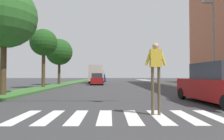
{
  "coord_description": "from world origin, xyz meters",
  "views": [
    {
      "loc": [
        -0.73,
        2.78,
        1.36
      ],
      "look_at": [
        -0.57,
        18.87,
        1.84
      ],
      "focal_mm": 29.53,
      "sensor_mm": 36.0,
      "label": 1
    }
  ],
  "objects_px": {
    "tree_far": "(44,43)",
    "traffic_light_gantry": "(38,5)",
    "pedestrian_performer": "(156,67)",
    "sedan_midblock": "(97,79)",
    "street_lamp_right": "(212,37)",
    "truck_box_delivery": "(97,74)",
    "suv_crossing": "(218,84)",
    "tree_distant": "(59,52)",
    "sedan_distant": "(101,78)",
    "tree_mid": "(4,16)"
  },
  "relations": [
    {
      "from": "tree_far",
      "to": "traffic_light_gantry",
      "type": "xyz_separation_m",
      "value": [
        4.01,
        -11.74,
        -0.45
      ]
    },
    {
      "from": "pedestrian_performer",
      "to": "sedan_midblock",
      "type": "distance_m",
      "value": 20.83
    },
    {
      "from": "street_lamp_right",
      "to": "truck_box_delivery",
      "type": "height_order",
      "value": "street_lamp_right"
    },
    {
      "from": "suv_crossing",
      "to": "truck_box_delivery",
      "type": "height_order",
      "value": "truck_box_delivery"
    },
    {
      "from": "tree_far",
      "to": "tree_distant",
      "type": "relative_size",
      "value": 0.95
    },
    {
      "from": "tree_distant",
      "to": "sedan_distant",
      "type": "height_order",
      "value": "tree_distant"
    },
    {
      "from": "tree_far",
      "to": "street_lamp_right",
      "type": "xyz_separation_m",
      "value": [
        15.67,
        -4.38,
        -0.24
      ]
    },
    {
      "from": "tree_far",
      "to": "tree_distant",
      "type": "bearing_deg",
      "value": 91.82
    },
    {
      "from": "tree_far",
      "to": "tree_distant",
      "type": "height_order",
      "value": "tree_distant"
    },
    {
      "from": "tree_mid",
      "to": "pedestrian_performer",
      "type": "height_order",
      "value": "tree_mid"
    },
    {
      "from": "suv_crossing",
      "to": "sedan_distant",
      "type": "bearing_deg",
      "value": 102.29
    },
    {
      "from": "street_lamp_right",
      "to": "traffic_light_gantry",
      "type": "bearing_deg",
      "value": -147.76
    },
    {
      "from": "suv_crossing",
      "to": "sedan_midblock",
      "type": "relative_size",
      "value": 1.1
    },
    {
      "from": "tree_mid",
      "to": "tree_far",
      "type": "height_order",
      "value": "tree_mid"
    },
    {
      "from": "tree_distant",
      "to": "truck_box_delivery",
      "type": "xyz_separation_m",
      "value": [
        4.94,
        6.4,
        -3.08
      ]
    },
    {
      "from": "sedan_distant",
      "to": "sedan_midblock",
      "type": "bearing_deg",
      "value": -89.68
    },
    {
      "from": "pedestrian_performer",
      "to": "tree_far",
      "type": "bearing_deg",
      "value": 123.24
    },
    {
      "from": "tree_distant",
      "to": "sedan_distant",
      "type": "relative_size",
      "value": 1.53
    },
    {
      "from": "tree_mid",
      "to": "tree_far",
      "type": "distance_m",
      "value": 7.92
    },
    {
      "from": "tree_mid",
      "to": "suv_crossing",
      "type": "bearing_deg",
      "value": -13.97
    },
    {
      "from": "pedestrian_performer",
      "to": "suv_crossing",
      "type": "height_order",
      "value": "pedestrian_performer"
    },
    {
      "from": "tree_distant",
      "to": "truck_box_delivery",
      "type": "distance_m",
      "value": 8.65
    },
    {
      "from": "traffic_light_gantry",
      "to": "street_lamp_right",
      "type": "distance_m",
      "value": 13.79
    },
    {
      "from": "pedestrian_performer",
      "to": "tree_mid",
      "type": "bearing_deg",
      "value": 147.38
    },
    {
      "from": "tree_far",
      "to": "traffic_light_gantry",
      "type": "distance_m",
      "value": 12.41
    },
    {
      "from": "pedestrian_performer",
      "to": "truck_box_delivery",
      "type": "relative_size",
      "value": 0.4
    },
    {
      "from": "sedan_distant",
      "to": "street_lamp_right",
      "type": "bearing_deg",
      "value": -68.08
    },
    {
      "from": "tree_far",
      "to": "pedestrian_performer",
      "type": "height_order",
      "value": "tree_far"
    },
    {
      "from": "tree_distant",
      "to": "street_lamp_right",
      "type": "height_order",
      "value": "street_lamp_right"
    },
    {
      "from": "sedan_distant",
      "to": "tree_far",
      "type": "bearing_deg",
      "value": -103.22
    },
    {
      "from": "tree_far",
      "to": "pedestrian_performer",
      "type": "bearing_deg",
      "value": -56.76
    },
    {
      "from": "tree_distant",
      "to": "sedan_midblock",
      "type": "height_order",
      "value": "tree_distant"
    },
    {
      "from": "tree_far",
      "to": "truck_box_delivery",
      "type": "distance_m",
      "value": 14.39
    },
    {
      "from": "tree_far",
      "to": "truck_box_delivery",
      "type": "height_order",
      "value": "tree_far"
    },
    {
      "from": "street_lamp_right",
      "to": "sedan_midblock",
      "type": "distance_m",
      "value": 16.12
    },
    {
      "from": "tree_distant",
      "to": "suv_crossing",
      "type": "distance_m",
      "value": 21.97
    },
    {
      "from": "tree_far",
      "to": "sedan_midblock",
      "type": "bearing_deg",
      "value": 54.37
    },
    {
      "from": "pedestrian_performer",
      "to": "sedan_distant",
      "type": "distance_m",
      "value": 35.28
    },
    {
      "from": "pedestrian_performer",
      "to": "sedan_midblock",
      "type": "bearing_deg",
      "value": 99.62
    },
    {
      "from": "tree_mid",
      "to": "pedestrian_performer",
      "type": "bearing_deg",
      "value": -32.62
    },
    {
      "from": "tree_distant",
      "to": "pedestrian_performer",
      "type": "height_order",
      "value": "tree_distant"
    },
    {
      "from": "tree_mid",
      "to": "truck_box_delivery",
      "type": "height_order",
      "value": "tree_mid"
    },
    {
      "from": "tree_distant",
      "to": "pedestrian_performer",
      "type": "relative_size",
      "value": 2.6
    },
    {
      "from": "suv_crossing",
      "to": "sedan_distant",
      "type": "height_order",
      "value": "suv_crossing"
    },
    {
      "from": "traffic_light_gantry",
      "to": "pedestrian_performer",
      "type": "height_order",
      "value": "traffic_light_gantry"
    },
    {
      "from": "tree_mid",
      "to": "pedestrian_performer",
      "type": "distance_m",
      "value": 10.51
    },
    {
      "from": "pedestrian_performer",
      "to": "truck_box_delivery",
      "type": "height_order",
      "value": "truck_box_delivery"
    },
    {
      "from": "tree_mid",
      "to": "suv_crossing",
      "type": "relative_size",
      "value": 1.49
    },
    {
      "from": "tree_distant",
      "to": "street_lamp_right",
      "type": "relative_size",
      "value": 0.86
    },
    {
      "from": "tree_distant",
      "to": "sedan_distant",
      "type": "distance_m",
      "value": 16.42
    }
  ]
}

